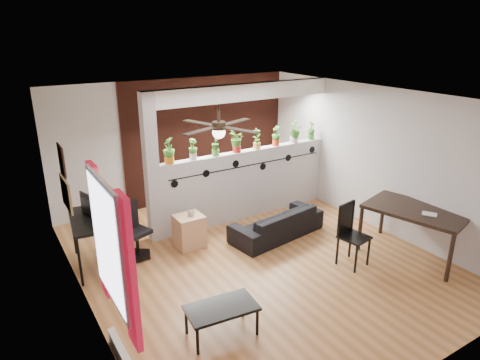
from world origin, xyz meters
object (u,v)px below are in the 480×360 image
object	(u,v)px
office_chair	(134,234)
folding_chair	(350,229)
dining_table	(416,214)
coffee_table	(221,310)
potted_plant_3	(237,140)
ceiling_fan	(219,128)
sofa	(277,223)
potted_plant_4	(257,138)
computer_desk	(91,223)
potted_plant_6	(294,131)
potted_plant_5	(276,135)
potted_plant_7	(311,130)
potted_plant_1	(193,148)
potted_plant_2	(215,145)
potted_plant_0	(169,150)
cup	(191,213)
cube_shelf	(189,231)

from	to	relation	value
office_chair	folding_chair	bearing A→B (deg)	-35.19
dining_table	coffee_table	bearing A→B (deg)	-179.12
office_chair	coffee_table	xyz separation A→B (m)	(0.26, -2.40, -0.05)
potted_plant_3	folding_chair	distance (m)	2.65
office_chair	folding_chair	size ratio (longest dim) A/B	0.90
ceiling_fan	sofa	size ratio (longest dim) A/B	0.71
potted_plant_4	computer_desk	world-z (taller)	potted_plant_4
ceiling_fan	potted_plant_6	distance (m)	3.35
potted_plant_5	potted_plant_7	xyz separation A→B (m)	(0.90, 0.00, -0.01)
potted_plant_7	sofa	xyz separation A→B (m)	(-1.60, -1.03, -1.31)
potted_plant_1	coffee_table	xyz separation A→B (m)	(-1.03, -2.80, -1.20)
potted_plant_1	folding_chair	world-z (taller)	potted_plant_1
potted_plant_4	potted_plant_2	bearing A→B (deg)	180.00
potted_plant_5	potted_plant_6	size ratio (longest dim) A/B	0.89
potted_plant_0	computer_desk	distance (m)	1.73
folding_chair	coffee_table	xyz separation A→B (m)	(-2.54, -0.42, -0.24)
potted_plant_0	folding_chair	world-z (taller)	potted_plant_0
sofa	cup	xyz separation A→B (m)	(-1.45, 0.46, 0.37)
potted_plant_7	cube_shelf	distance (m)	3.40
potted_plant_1	sofa	size ratio (longest dim) A/B	0.22
potted_plant_7	cup	distance (m)	3.24
sofa	coffee_table	distance (m)	2.79
computer_desk	potted_plant_2	bearing A→B (deg)	8.15
potted_plant_5	computer_desk	distance (m)	3.83
ceiling_fan	potted_plant_2	bearing A→B (deg)	62.86
potted_plant_3	potted_plant_5	world-z (taller)	potted_plant_3
coffee_table	potted_plant_7	bearing A→B (deg)	36.85
cup	coffee_table	xyz separation A→B (m)	(-0.69, -2.24, -0.26)
computer_desk	office_chair	bearing A→B (deg)	-5.74
potted_plant_0	office_chair	distance (m)	1.51
potted_plant_2	potted_plant_5	xyz separation A→B (m)	(1.35, 0.00, 0.00)
potted_plant_5	coffee_table	size ratio (longest dim) A/B	0.44
potted_plant_4	sofa	distance (m)	1.69
potted_plant_7	cube_shelf	size ratio (longest dim) A/B	0.67
potted_plant_2	folding_chair	world-z (taller)	potted_plant_2
potted_plant_1	potted_plant_2	distance (m)	0.45
ceiling_fan	potted_plant_3	xyz separation A→B (m)	(1.37, 1.80, -0.74)
sofa	dining_table	bearing A→B (deg)	122.31
potted_plant_0	office_chair	world-z (taller)	potted_plant_0
potted_plant_6	coffee_table	bearing A→B (deg)	-139.56
cube_shelf	office_chair	distance (m)	0.92
potted_plant_4	coffee_table	world-z (taller)	potted_plant_4
potted_plant_6	office_chair	size ratio (longest dim) A/B	0.49
potted_plant_0	potted_plant_1	size ratio (longest dim) A/B	1.21
folding_chair	sofa	bearing A→B (deg)	106.43
dining_table	coffee_table	size ratio (longest dim) A/B	1.90
potted_plant_0	potted_plant_4	size ratio (longest dim) A/B	1.14
potted_plant_0	ceiling_fan	bearing A→B (deg)	-90.64
potted_plant_7	computer_desk	size ratio (longest dim) A/B	0.32
office_chair	cup	bearing A→B (deg)	-9.44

